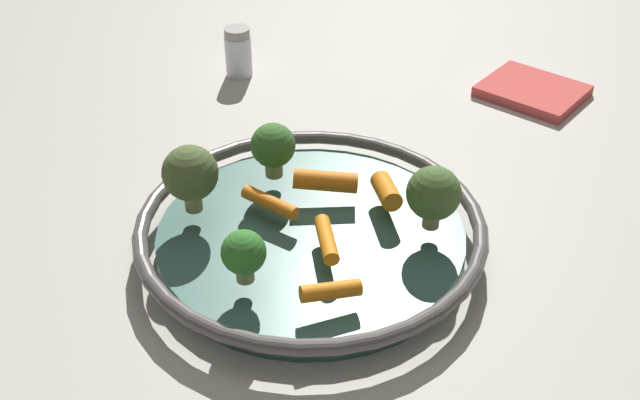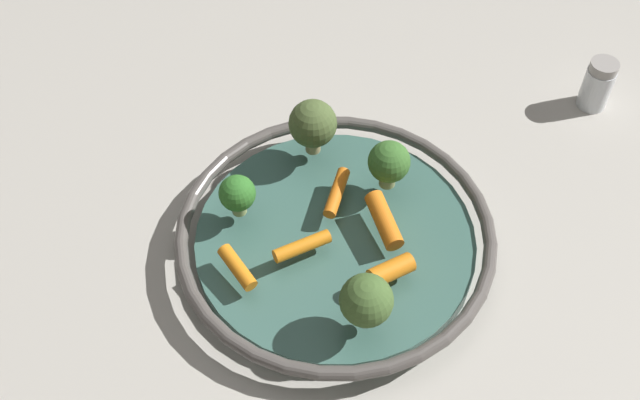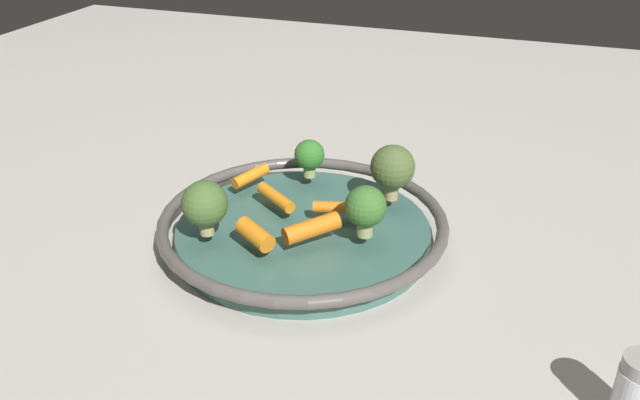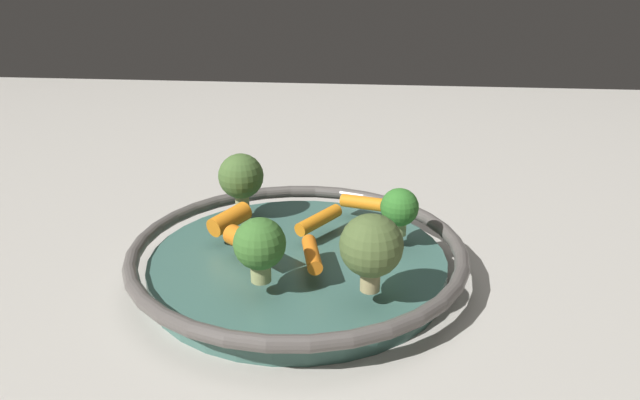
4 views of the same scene
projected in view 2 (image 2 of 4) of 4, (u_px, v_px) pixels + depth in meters
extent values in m
plane|color=#B7B2A8|center=(335.00, 249.00, 0.87)|extent=(2.19, 2.19, 0.00)
cylinder|color=#3D665B|center=(335.00, 243.00, 0.86)|extent=(0.31, 0.31, 0.02)
torus|color=#534E4A|center=(335.00, 232.00, 0.84)|extent=(0.35, 0.35, 0.02)
cylinder|color=orange|center=(337.00, 193.00, 0.86)|extent=(0.07, 0.03, 0.02)
cylinder|color=orange|center=(384.00, 220.00, 0.83)|extent=(0.06, 0.06, 0.03)
cylinder|color=orange|center=(237.00, 267.00, 0.80)|extent=(0.04, 0.06, 0.02)
cylinder|color=orange|center=(391.00, 270.00, 0.79)|extent=(0.05, 0.04, 0.03)
cylinder|color=orange|center=(302.00, 246.00, 0.81)|extent=(0.06, 0.05, 0.02)
cylinder|color=#97A966|center=(239.00, 207.00, 0.85)|extent=(0.02, 0.02, 0.01)
sphere|color=#32762A|center=(237.00, 193.00, 0.83)|extent=(0.04, 0.04, 0.04)
cylinder|color=tan|center=(387.00, 179.00, 0.87)|extent=(0.02, 0.02, 0.02)
sphere|color=#3B6E2C|center=(389.00, 162.00, 0.85)|extent=(0.05, 0.05, 0.05)
cylinder|color=tan|center=(365.00, 317.00, 0.76)|extent=(0.02, 0.02, 0.02)
sphere|color=#46652F|center=(366.00, 300.00, 0.73)|extent=(0.05, 0.05, 0.05)
cylinder|color=tan|center=(313.00, 144.00, 0.90)|extent=(0.02, 0.02, 0.02)
sphere|color=#4C6031|center=(313.00, 124.00, 0.88)|extent=(0.06, 0.06, 0.06)
cylinder|color=silver|center=(596.00, 88.00, 0.99)|extent=(0.04, 0.04, 0.06)
cylinder|color=#9E9993|center=(604.00, 67.00, 0.96)|extent=(0.04, 0.04, 0.01)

